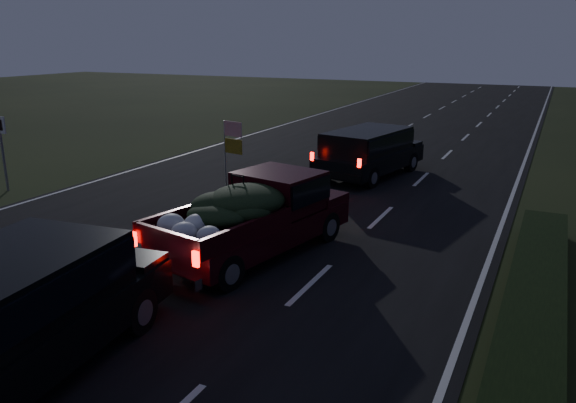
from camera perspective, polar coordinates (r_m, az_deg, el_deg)
The scene contains 6 objects.
ground at distance 11.69m, azimuth -19.61°, elevation -9.39°, with size 120.00×120.00×0.00m, color black.
road_asphalt at distance 11.69m, azimuth -19.61°, elevation -9.35°, with size 14.00×120.00×0.02m, color black.
hedge_row at distance 11.21m, azimuth 23.76°, elevation -9.29°, with size 1.00×10.00×0.60m, color black.
route_sign at distance 20.63m, azimuth -27.12°, elevation 5.46°, with size 0.55×0.08×2.50m.
pickup_truck at distance 12.97m, azimuth -3.39°, elevation -1.07°, with size 2.97×5.49×2.73m.
lead_suv at distance 20.64m, azimuth 8.18°, elevation 5.40°, with size 2.92×5.19×1.41m.
Camera 1 is at (7.79, -7.25, 4.85)m, focal length 35.00 mm.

